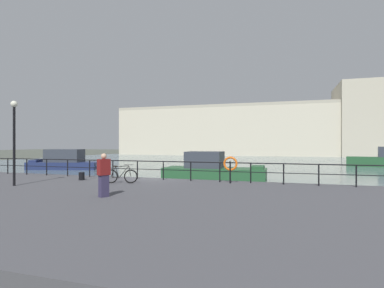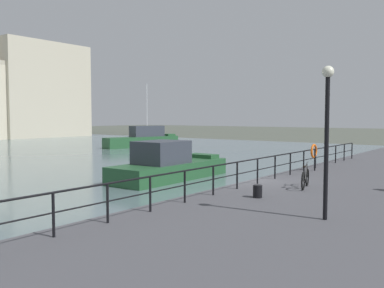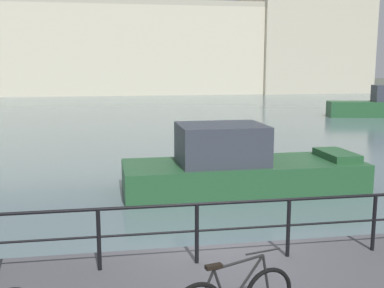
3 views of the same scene
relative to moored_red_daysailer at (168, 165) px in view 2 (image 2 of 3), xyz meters
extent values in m
plane|color=#4C5147|center=(-2.13, -6.55, -0.82)|extent=(240.00, 240.00, 0.00)
cube|color=#C0B69F|center=(24.83, 55.23, 7.45)|extent=(16.18, 16.20, 16.53)
cube|color=#23512D|center=(0.16, 0.00, -0.32)|extent=(8.03, 2.80, 0.97)
cube|color=#333842|center=(-0.61, -0.01, 0.81)|extent=(2.83, 2.29, 1.28)
cube|color=#23512D|center=(3.52, 0.06, 0.29)|extent=(0.99, 1.88, 0.24)
cube|color=#23512D|center=(17.81, 19.40, -0.19)|extent=(9.84, 3.84, 1.23)
cube|color=#333842|center=(18.54, 19.24, 1.07)|extent=(4.39, 2.40, 1.30)
cube|color=#23512D|center=(21.78, 18.53, 0.54)|extent=(1.41, 1.49, 0.24)
cylinder|color=silver|center=(18.54, 19.24, 4.25)|extent=(0.10, 0.10, 5.06)
cylinder|color=black|center=(-12.65, -7.30, 0.53)|extent=(0.07, 0.07, 1.05)
cylinder|color=black|center=(-11.00, -7.30, 0.53)|extent=(0.07, 0.07, 1.05)
cylinder|color=black|center=(-9.36, -7.30, 0.53)|extent=(0.07, 0.07, 1.05)
cylinder|color=black|center=(-7.71, -7.30, 0.53)|extent=(0.07, 0.07, 1.05)
cylinder|color=black|center=(-6.06, -7.30, 0.53)|extent=(0.07, 0.07, 1.05)
cylinder|color=black|center=(-4.41, -7.30, 0.53)|extent=(0.07, 0.07, 1.05)
cylinder|color=black|center=(-2.76, -7.30, 0.53)|extent=(0.07, 0.07, 1.05)
cylinder|color=black|center=(-1.11, -7.30, 0.53)|extent=(0.07, 0.07, 1.05)
cylinder|color=black|center=(0.54, -7.30, 0.53)|extent=(0.07, 0.07, 1.05)
cylinder|color=black|center=(2.19, -7.30, 0.53)|extent=(0.07, 0.07, 1.05)
cylinder|color=black|center=(3.84, -7.30, 0.53)|extent=(0.07, 0.07, 1.05)
cylinder|color=black|center=(5.48, -7.30, 0.53)|extent=(0.07, 0.07, 1.05)
cylinder|color=black|center=(7.13, -7.30, 0.53)|extent=(0.07, 0.07, 1.05)
cylinder|color=black|center=(8.78, -7.30, 0.53)|extent=(0.07, 0.07, 1.05)
cylinder|color=black|center=(10.43, -7.30, 0.53)|extent=(0.07, 0.07, 1.05)
cylinder|color=black|center=(-2.76, -7.30, 1.06)|extent=(26.38, 0.06, 0.06)
cylinder|color=black|center=(-2.76, -7.30, 0.59)|extent=(26.38, 0.04, 0.04)
torus|color=black|center=(-2.13, -9.22, 0.37)|extent=(0.71, 0.23, 0.72)
torus|color=black|center=(-3.15, -9.47, 0.37)|extent=(0.71, 0.23, 0.72)
cylinder|color=black|center=(-2.49, -9.31, 0.61)|extent=(0.54, 0.17, 0.66)
cylinder|color=black|center=(-2.83, -9.40, 0.57)|extent=(0.24, 0.09, 0.58)
cylinder|color=black|center=(-2.58, -9.34, 0.89)|extent=(0.71, 0.21, 0.11)
cylinder|color=black|center=(-2.94, -9.42, 0.33)|extent=(0.43, 0.14, 0.12)
cylinder|color=black|center=(-3.04, -9.45, 0.61)|extent=(0.26, 0.10, 0.51)
cylinder|color=black|center=(-2.18, -9.24, 0.65)|extent=(0.14, 0.07, 0.57)
cube|color=black|center=(-2.93, -9.42, 0.90)|extent=(0.24, 0.14, 0.05)
cylinder|color=black|center=(-2.23, -9.25, 0.98)|extent=(0.51, 0.15, 0.02)
cylinder|color=black|center=(-5.50, -8.79, 0.23)|extent=(0.32, 0.32, 0.44)
cylinder|color=black|center=(2.81, -7.65, 0.58)|extent=(0.08, 0.08, 1.15)
torus|color=orange|center=(2.81, -7.59, 1.03)|extent=(0.75, 0.11, 0.75)
cylinder|color=black|center=(-7.16, -11.75, 1.95)|extent=(0.12, 0.12, 3.88)
sphere|color=silver|center=(-7.16, -11.75, 4.03)|extent=(0.32, 0.32, 0.32)
camera|label=1|loc=(5.64, -23.31, 2.07)|focal=28.33mm
camera|label=2|loc=(-18.34, -15.70, 2.82)|focal=39.15mm
camera|label=3|loc=(-4.14, -14.83, 3.41)|focal=43.95mm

